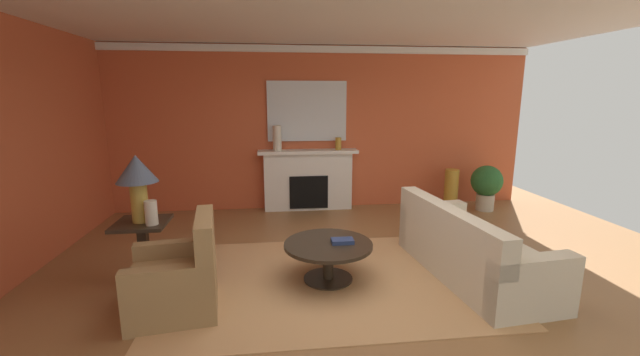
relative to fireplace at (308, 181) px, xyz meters
name	(u,v)px	position (x,y,z in m)	size (l,w,h in m)	color
ground_plane	(349,287)	(0.18, -3.10, -0.53)	(9.54, 9.54, 0.00)	olive
wall_fireplace	(316,129)	(0.18, 0.21, 0.95)	(7.94, 0.12, 2.96)	#C65633
ceiling_panel	(348,5)	(0.18, -2.80, 2.46)	(7.94, 7.11, 0.06)	white
crown_moulding	(317,49)	(0.18, 0.13, 2.35)	(7.94, 0.08, 0.12)	white
area_rug	(328,280)	(-0.03, -2.92, -0.52)	(3.65, 2.48, 0.01)	tan
fireplace	(308,181)	(0.00, 0.00, 0.00)	(1.80, 0.35, 1.11)	white
mantel_mirror	(307,111)	(0.00, 0.12, 1.27)	(1.43, 0.04, 1.07)	silver
sofa	(469,251)	(1.61, -2.98, -0.23)	(1.11, 2.18, 0.85)	beige
armchair_near_window	(178,281)	(-1.57, -3.38, -0.22)	(0.90, 0.90, 0.95)	#9E7A4C
coffee_table	(328,253)	(-0.03, -2.92, -0.19)	(1.00, 1.00, 0.45)	#2D2319
side_table	(144,247)	(-2.10, -2.66, -0.13)	(0.56, 0.56, 0.70)	#2D2319
table_lamp	(137,175)	(-2.10, -2.66, 0.70)	(0.44, 0.44, 0.75)	#B28E38
vase_on_side_table	(151,213)	(-1.95, -2.78, 0.30)	(0.13, 0.13, 0.27)	beige
vase_tall_corner	(451,189)	(2.64, -0.30, -0.16)	(0.25, 0.25, 0.75)	#B7892D
vase_mantel_right	(338,144)	(0.55, -0.05, 0.69)	(0.11, 0.11, 0.22)	#B7892D
vase_mantel_left	(277,138)	(-0.55, -0.05, 0.81)	(0.15, 0.15, 0.45)	beige
book_red_cover	(342,241)	(0.13, -2.93, -0.06)	(0.25, 0.15, 0.05)	navy
potted_plant	(486,184)	(3.24, -0.45, -0.04)	(0.56, 0.56, 0.83)	#BCB29E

